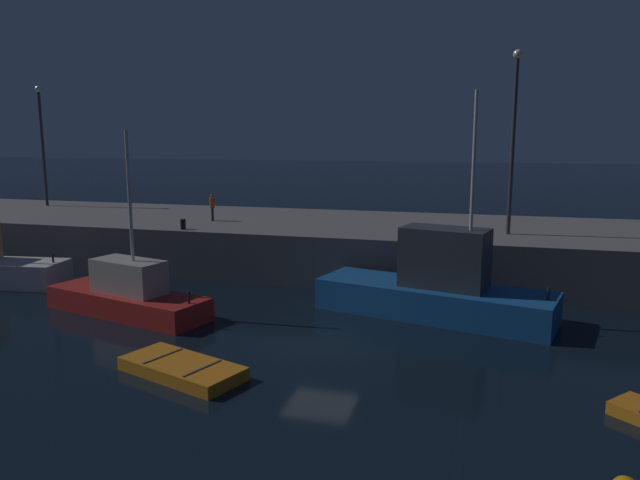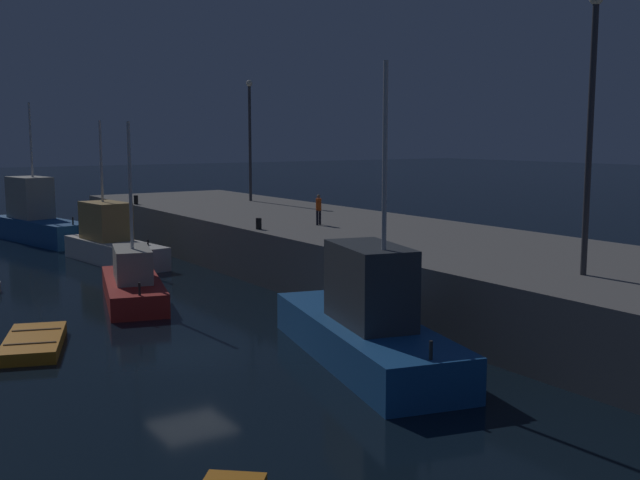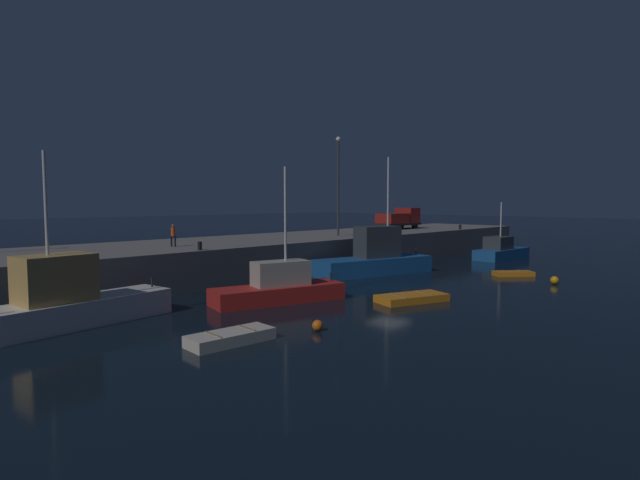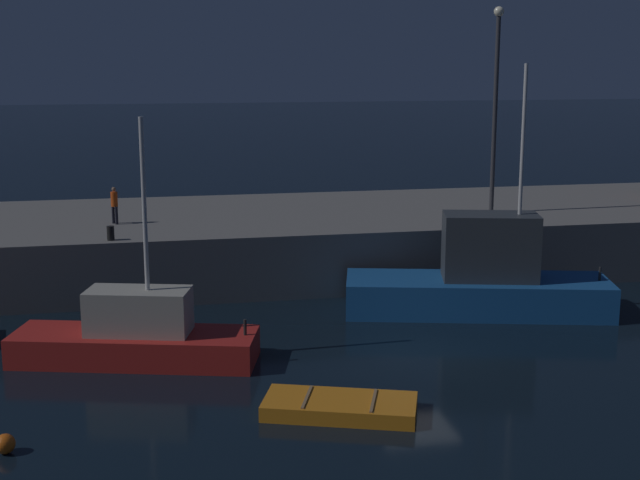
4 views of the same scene
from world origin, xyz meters
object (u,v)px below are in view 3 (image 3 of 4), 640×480
object	(u,v)px
fishing_boat_white	(72,301)
dockworker	(173,234)
mooring_buoy_near	(318,325)
lamp_post_east	(338,179)
fishing_boat_blue	(501,251)
rowboat_white_mid	(513,274)
dinghy_red_small	(231,337)
fishing_trawler_red	(374,259)
bollard_east	(460,227)
bollard_central	(200,246)
utility_truck	(399,218)
dinghy_orange_near	(412,298)
mooring_buoy_mid	(555,280)
fishing_boat_black	(279,288)

from	to	relation	value
fishing_boat_white	dockworker	xyz separation A→B (m)	(9.53, 7.62, 2.25)
mooring_buoy_near	lamp_post_east	size ratio (longest dim) A/B	0.06
fishing_boat_blue	rowboat_white_mid	world-z (taller)	fishing_boat_blue
dinghy_red_small	dockworker	size ratio (longest dim) A/B	2.35
fishing_boat_white	mooring_buoy_near	distance (m)	11.30
lamp_post_east	fishing_trawler_red	bearing A→B (deg)	-114.52
fishing_trawler_red	rowboat_white_mid	bearing A→B (deg)	-51.38
fishing_trawler_red	dockworker	distance (m)	15.34
fishing_trawler_red	dockworker	world-z (taller)	fishing_trawler_red
rowboat_white_mid	bollard_east	distance (m)	18.26
bollard_central	rowboat_white_mid	bearing A→B (deg)	-30.64
utility_truck	bollard_central	bearing A→B (deg)	-169.72
utility_truck	bollard_central	distance (m)	29.88
lamp_post_east	bollard_east	xyz separation A→B (m)	(17.13, -2.87, -4.89)
dinghy_orange_near	rowboat_white_mid	size ratio (longest dim) A/B	1.48
dinghy_red_small	mooring_buoy_mid	distance (m)	24.60
fishing_boat_white	bollard_central	bearing A→B (deg)	23.91
fishing_trawler_red	mooring_buoy_mid	bearing A→B (deg)	-68.52
mooring_buoy_near	dinghy_orange_near	bearing A→B (deg)	5.24
fishing_boat_black	lamp_post_east	distance (m)	19.61
mooring_buoy_mid	fishing_trawler_red	bearing A→B (deg)	111.48
fishing_boat_black	dinghy_orange_near	xyz separation A→B (m)	(5.37, -5.35, -0.62)
fishing_boat_black	rowboat_white_mid	size ratio (longest dim) A/B	2.64
fishing_boat_white	mooring_buoy_mid	bearing A→B (deg)	-22.48
fishing_trawler_red	utility_truck	world-z (taller)	fishing_trawler_red
rowboat_white_mid	lamp_post_east	distance (m)	17.08
utility_truck	bollard_east	world-z (taller)	utility_truck
fishing_boat_white	fishing_boat_black	world-z (taller)	fishing_boat_white
fishing_boat_white	dockworker	distance (m)	12.41
rowboat_white_mid	mooring_buoy_mid	bearing A→B (deg)	-117.00
lamp_post_east	dockworker	distance (m)	16.99
fishing_boat_white	bollard_east	bearing A→B (deg)	5.66
rowboat_white_mid	mooring_buoy_mid	distance (m)	4.18
fishing_boat_blue	fishing_boat_white	size ratio (longest dim) A/B	0.84
fishing_boat_blue	bollard_central	bearing A→B (deg)	168.64
lamp_post_east	utility_truck	distance (m)	13.69
mooring_buoy_near	bollard_east	distance (m)	38.18
fishing_boat_blue	bollard_east	world-z (taller)	fishing_boat_blue
lamp_post_east	dinghy_orange_near	bearing A→B (deg)	-124.36
fishing_boat_blue	fishing_boat_white	world-z (taller)	fishing_boat_white
mooring_buoy_near	dockworker	bearing A→B (deg)	82.00
fishing_trawler_red	mooring_buoy_near	bearing A→B (deg)	-149.70
bollard_east	rowboat_white_mid	bearing A→B (deg)	-138.37
dinghy_red_small	lamp_post_east	distance (m)	27.88
fishing_boat_white	mooring_buoy_near	size ratio (longest dim) A/B	17.53
fishing_trawler_red	fishing_boat_white	size ratio (longest dim) A/B	1.17
fishing_boat_white	bollard_central	world-z (taller)	fishing_boat_white
dinghy_orange_near	bollard_east	xyz separation A→B (m)	(27.37, 12.11, 2.64)
rowboat_white_mid	fishing_boat_black	bearing A→B (deg)	164.76
dockworker	mooring_buoy_near	bearing A→B (deg)	-98.00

